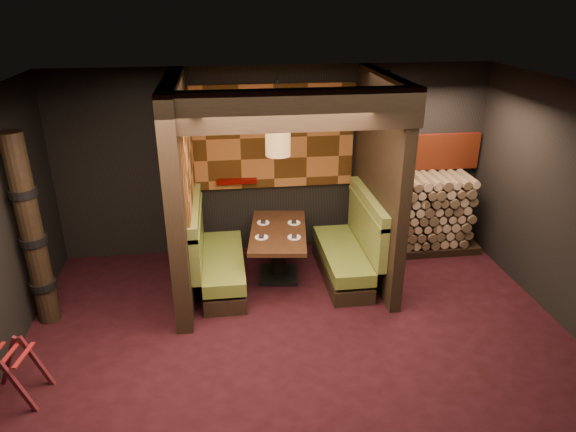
{
  "coord_description": "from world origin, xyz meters",
  "views": [
    {
      "loc": [
        -0.8,
        -4.67,
        3.76
      ],
      "look_at": [
        0.0,
        1.3,
        1.15
      ],
      "focal_mm": 32.0,
      "sensor_mm": 36.0,
      "label": 1
    }
  ],
  "objects_px": {
    "dining_table": "(278,245)",
    "firewood_stack": "(424,213)",
    "booth_bench_right": "(350,251)",
    "totem_column": "(32,234)",
    "booth_bench_left": "(216,260)",
    "pendant_lamp": "(278,138)",
    "luggage_rack": "(13,371)"
  },
  "relations": [
    {
      "from": "booth_bench_left",
      "to": "booth_bench_right",
      "type": "relative_size",
      "value": 1.0
    },
    {
      "from": "dining_table",
      "to": "totem_column",
      "type": "height_order",
      "value": "totem_column"
    },
    {
      "from": "booth_bench_left",
      "to": "firewood_stack",
      "type": "height_order",
      "value": "firewood_stack"
    },
    {
      "from": "booth_bench_right",
      "to": "dining_table",
      "type": "distance_m",
      "value": 1.02
    },
    {
      "from": "booth_bench_right",
      "to": "totem_column",
      "type": "distance_m",
      "value": 4.1
    },
    {
      "from": "luggage_rack",
      "to": "firewood_stack",
      "type": "relative_size",
      "value": 0.37
    },
    {
      "from": "booth_bench_left",
      "to": "pendant_lamp",
      "type": "bearing_deg",
      "value": 3.71
    },
    {
      "from": "booth_bench_left",
      "to": "pendant_lamp",
      "type": "relative_size",
      "value": 1.58
    },
    {
      "from": "booth_bench_right",
      "to": "dining_table",
      "type": "xyz_separation_m",
      "value": [
        -1.01,
        0.11,
        0.11
      ]
    },
    {
      "from": "booth_bench_right",
      "to": "luggage_rack",
      "type": "distance_m",
      "value": 4.36
    },
    {
      "from": "totem_column",
      "to": "luggage_rack",
      "type": "bearing_deg",
      "value": -86.7
    },
    {
      "from": "firewood_stack",
      "to": "booth_bench_right",
      "type": "bearing_deg",
      "value": -152.65
    },
    {
      "from": "firewood_stack",
      "to": "dining_table",
      "type": "bearing_deg",
      "value": -165.91
    },
    {
      "from": "booth_bench_left",
      "to": "firewood_stack",
      "type": "relative_size",
      "value": 0.92
    },
    {
      "from": "firewood_stack",
      "to": "totem_column",
      "type": "bearing_deg",
      "value": -166.81
    },
    {
      "from": "booth_bench_right",
      "to": "firewood_stack",
      "type": "relative_size",
      "value": 0.92
    },
    {
      "from": "dining_table",
      "to": "firewood_stack",
      "type": "height_order",
      "value": "firewood_stack"
    },
    {
      "from": "dining_table",
      "to": "firewood_stack",
      "type": "xyz_separation_m",
      "value": [
        2.36,
        0.59,
        0.1
      ]
    },
    {
      "from": "pendant_lamp",
      "to": "booth_bench_right",
      "type": "bearing_deg",
      "value": -3.26
    },
    {
      "from": "booth_bench_left",
      "to": "booth_bench_right",
      "type": "height_order",
      "value": "same"
    },
    {
      "from": "booth_bench_right",
      "to": "booth_bench_left",
      "type": "bearing_deg",
      "value": 180.0
    },
    {
      "from": "dining_table",
      "to": "pendant_lamp",
      "type": "height_order",
      "value": "pendant_lamp"
    },
    {
      "from": "booth_bench_left",
      "to": "booth_bench_right",
      "type": "distance_m",
      "value": 1.89
    },
    {
      "from": "pendant_lamp",
      "to": "luggage_rack",
      "type": "height_order",
      "value": "pendant_lamp"
    },
    {
      "from": "booth_bench_left",
      "to": "firewood_stack",
      "type": "bearing_deg",
      "value": 12.17
    },
    {
      "from": "totem_column",
      "to": "firewood_stack",
      "type": "distance_m",
      "value": 5.51
    },
    {
      "from": "booth_bench_right",
      "to": "firewood_stack",
      "type": "distance_m",
      "value": 1.54
    },
    {
      "from": "pendant_lamp",
      "to": "dining_table",
      "type": "bearing_deg",
      "value": 90.0
    },
    {
      "from": "totem_column",
      "to": "firewood_stack",
      "type": "height_order",
      "value": "totem_column"
    },
    {
      "from": "dining_table",
      "to": "luggage_rack",
      "type": "bearing_deg",
      "value": -144.77
    },
    {
      "from": "luggage_rack",
      "to": "totem_column",
      "type": "xyz_separation_m",
      "value": [
        -0.08,
        1.39,
        0.87
      ]
    },
    {
      "from": "pendant_lamp",
      "to": "luggage_rack",
      "type": "xyz_separation_m",
      "value": [
        -2.89,
        -1.99,
        -1.75
      ]
    }
  ]
}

